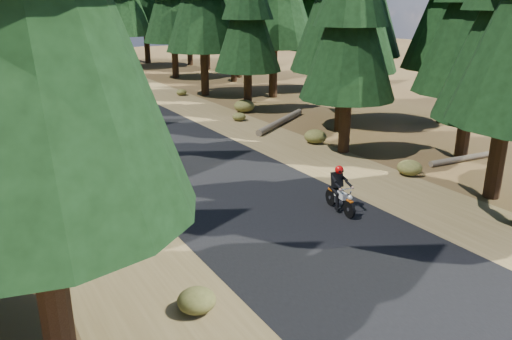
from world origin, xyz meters
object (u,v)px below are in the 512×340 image
(log_near, at_px, (281,121))
(log_far, at_px, (466,158))
(rider_lead, at_px, (340,197))
(rider_follow, at_px, (154,148))

(log_near, height_order, log_far, log_near)
(log_near, xyz_separation_m, log_far, (2.84, -8.95, -0.04))
(rider_lead, bearing_deg, log_near, -106.80)
(rider_follow, bearing_deg, rider_lead, 131.39)
(rider_follow, bearing_deg, log_far, 169.17)
(log_near, distance_m, log_far, 9.39)
(log_near, distance_m, rider_lead, 11.34)
(log_far, xyz_separation_m, rider_follow, (-10.52, 6.47, 0.35))
(rider_lead, distance_m, rider_follow, 8.36)
(log_far, distance_m, rider_follow, 12.35)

